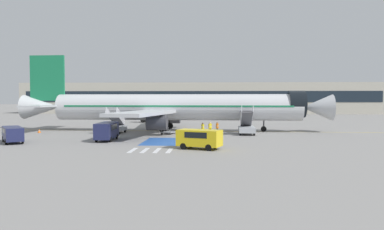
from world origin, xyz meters
name	(u,v)px	position (x,y,z in m)	size (l,w,h in m)	color
ground_plane	(184,131)	(0.00, 0.00, 0.00)	(600.00, 600.00, 0.00)	gray
apron_leadline_yellow	(178,131)	(-0.95, -0.31, 0.00)	(0.20, 81.65, 0.01)	gold
apron_stand_patch_blue	(167,141)	(-0.95, -14.61, 0.00)	(5.31, 8.18, 0.01)	#2856A8
apron_walkway_bar_0	(133,150)	(-3.35, -22.30, 0.00)	(0.44, 3.60, 0.01)	silver
apron_walkway_bar_1	(145,150)	(-2.15, -22.30, 0.00)	(0.44, 3.60, 0.01)	silver
apron_walkway_bar_2	(157,150)	(-0.95, -22.30, 0.00)	(0.44, 3.60, 0.01)	silver
apron_walkway_bar_3	(170,150)	(0.25, -22.30, 0.00)	(0.44, 3.60, 0.01)	silver
airliner	(174,107)	(-1.58, -0.29, 3.70)	(48.21, 33.53, 11.90)	silver
boarding_stairs_forward	(247,127)	(9.22, -5.28, 1.00)	(2.39, 5.30, 4.09)	#ADB2BA
boarding_stairs_aft	(116,127)	(-9.59, -4.53, 0.97)	(2.39, 5.30, 3.86)	#ADB2BA
fuel_tanker	(159,114)	(-6.80, 21.23, 1.72)	(9.33, 3.05, 3.41)	#38383D
service_van_0	(13,133)	(-18.29, -16.73, 1.09)	(4.47, 5.39, 1.79)	#1E234C
service_van_1	(107,130)	(-8.21, -13.99, 1.29)	(1.98, 5.51, 2.15)	#1E234C
service_van_2	(199,137)	(3.09, -21.10, 1.16)	(4.69, 3.37, 1.92)	yellow
baggage_cart	(169,132)	(-1.73, -5.10, 0.26)	(2.24, 2.94, 0.87)	gray
ground_crew_0	(217,127)	(5.09, -5.80, 1.03)	(0.37, 0.48, 1.79)	#2D2D33
ground_crew_1	(210,127)	(4.10, -6.24, 1.04)	(0.48, 0.44, 1.79)	black
ground_crew_2	(203,128)	(3.10, -7.18, 1.02)	(0.41, 0.49, 1.76)	#191E38
traffic_cone_0	(39,131)	(-21.07, -4.26, 0.28)	(0.50, 0.50, 0.55)	orange
traffic_cone_1	(189,132)	(1.09, -4.09, 0.23)	(0.41, 0.41, 0.46)	orange
terminal_building	(201,98)	(0.52, 72.80, 5.28)	(124.01, 12.10, 10.55)	#B2AD9E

